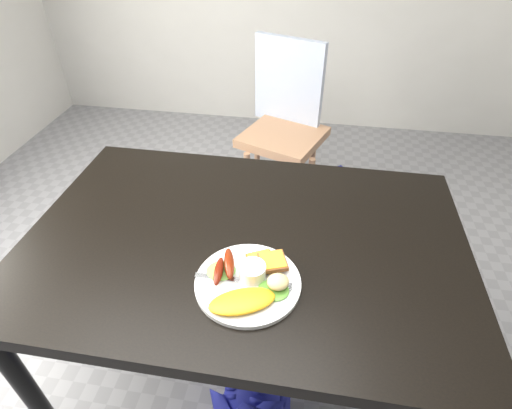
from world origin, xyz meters
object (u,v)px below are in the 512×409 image
at_px(dining_table, 245,242).
at_px(plate, 248,283).
at_px(dining_chair, 283,137).
at_px(person, 296,155).

height_order(dining_table, plate, plate).
distance_m(dining_table, dining_chair, 1.16).
distance_m(dining_table, person, 0.46).
height_order(dining_table, dining_chair, dining_table).
relative_size(dining_table, plate, 4.71).
bearing_deg(dining_table, person, 77.32).
relative_size(person, plate, 5.90).
bearing_deg(dining_chair, dining_table, -68.75).
xyz_separation_m(dining_table, dining_chair, (-0.01, 1.12, -0.28)).
distance_m(dining_table, plate, 0.17).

